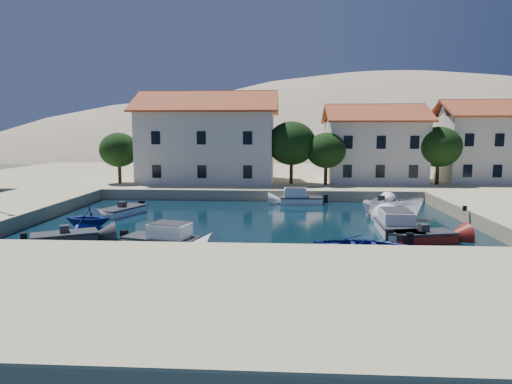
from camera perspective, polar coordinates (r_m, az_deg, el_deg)
ground at (r=22.81m, az=-2.25°, el=-8.80°), size 400.00×400.00×0.00m
quay_south at (r=16.99m, az=-4.32°, el=-12.88°), size 52.00×12.00×1.00m
quay_north at (r=60.06m, az=3.26°, el=1.93°), size 80.00×36.00×1.00m
hills at (r=149.56m, az=10.51°, el=-4.02°), size 254.00×176.00×99.00m
building_left at (r=50.44m, az=-5.93°, el=7.00°), size 14.70×9.45×9.70m
building_mid at (r=51.72m, az=14.47°, el=6.03°), size 10.50×8.40×8.30m
building_right at (r=56.17m, az=26.45°, el=5.84°), size 9.45×8.40×8.80m
trees at (r=47.31m, az=6.30°, el=5.63°), size 37.30×5.30×6.45m
bollards at (r=26.18m, az=4.71°, el=-4.07°), size 29.36×9.56×0.30m
motorboat_grey_sw at (r=28.77m, az=-22.79°, el=-5.33°), size 3.92×3.14×1.25m
cabin_cruiser_south at (r=26.05m, az=-11.81°, el=-5.79°), size 4.46×2.85×1.60m
rowboat_south at (r=25.05m, az=12.98°, el=-7.49°), size 5.00×3.59×1.03m
motorboat_red_se at (r=28.59m, az=20.17°, el=-5.28°), size 3.89×2.40×1.25m
cabin_cruiser_east at (r=30.05m, az=17.33°, el=-4.19°), size 2.37×5.45×1.60m
boat_east at (r=35.21m, az=16.69°, el=-3.25°), size 4.48×1.76×1.72m
motorboat_white_ne at (r=39.95m, az=15.38°, el=-1.51°), size 2.93×3.89×1.25m
rowboat_west at (r=32.80m, az=-20.28°, el=-4.19°), size 3.38×2.99×1.65m
motorboat_white_west at (r=36.77m, az=-16.35°, el=-2.32°), size 3.08×4.33×1.25m
cabin_cruiser_north at (r=40.86m, az=5.64°, el=-0.82°), size 3.81×1.72×1.60m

